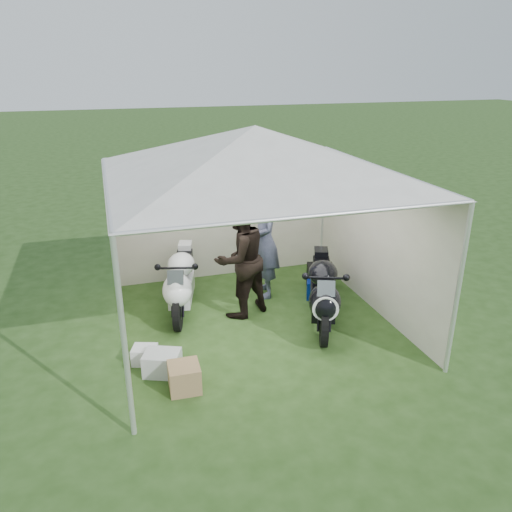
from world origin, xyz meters
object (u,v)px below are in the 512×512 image
(equipment_box, at_px, (320,277))
(crate_0, at_px, (162,363))
(crate_1, at_px, (184,377))
(person_dark_jacket, at_px, (240,259))
(motorcycle_black, at_px, (323,291))
(canopy_tent, at_px, (255,157))
(crate_2, at_px, (145,355))
(person_blue_jacket, at_px, (265,241))
(motorcycle_white, at_px, (181,281))
(paddock_stand, at_px, (319,289))

(equipment_box, bearing_deg, crate_0, -149.23)
(crate_0, relative_size, crate_1, 1.19)
(person_dark_jacket, relative_size, crate_0, 4.21)
(motorcycle_black, relative_size, crate_0, 4.28)
(canopy_tent, xyz_separation_m, equipment_box, (1.47, 0.82, -2.35))
(person_dark_jacket, xyz_separation_m, crate_2, (-1.61, -0.99, -0.84))
(person_dark_jacket, distance_m, person_blue_jacket, 0.82)
(motorcycle_white, height_order, crate_0, motorcycle_white)
(motorcycle_black, xyz_separation_m, crate_0, (-2.51, -0.59, -0.41))
(person_dark_jacket, height_order, equipment_box, person_dark_jacket)
(motorcycle_black, distance_m, person_dark_jacket, 1.37)
(crate_2, bearing_deg, motorcycle_white, 61.44)
(crate_1, bearing_deg, person_dark_jacket, 55.32)
(motorcycle_white, relative_size, equipment_box, 4.31)
(person_blue_jacket, xyz_separation_m, crate_0, (-2.01, -1.87, -0.83))
(canopy_tent, relative_size, crate_2, 17.75)
(motorcycle_black, xyz_separation_m, paddock_stand, (0.34, 0.86, -0.40))
(motorcycle_black, distance_m, crate_1, 2.54)
(motorcycle_black, distance_m, paddock_stand, 1.01)
(crate_0, bearing_deg, person_dark_jacket, 42.66)
(motorcycle_white, bearing_deg, equipment_box, 18.38)
(motorcycle_white, height_order, paddock_stand, motorcycle_white)
(canopy_tent, relative_size, crate_1, 14.88)
(motorcycle_black, distance_m, person_blue_jacket, 1.44)
(crate_1, xyz_separation_m, crate_2, (-0.42, 0.74, -0.05))
(canopy_tent, height_order, person_dark_jacket, canopy_tent)
(motorcycle_black, bearing_deg, motorcycle_white, 173.53)
(crate_2, bearing_deg, motorcycle_black, 5.80)
(motorcycle_white, relative_size, crate_1, 5.09)
(person_blue_jacket, bearing_deg, canopy_tent, -19.12)
(motorcycle_white, distance_m, equipment_box, 2.52)
(paddock_stand, distance_m, crate_0, 3.20)
(person_dark_jacket, xyz_separation_m, crate_0, (-1.42, -1.30, -0.80))
(paddock_stand, relative_size, crate_0, 0.94)
(canopy_tent, relative_size, person_dark_jacket, 2.97)
(paddock_stand, xyz_separation_m, person_dark_jacket, (-1.43, -0.15, 0.79))
(motorcycle_white, bearing_deg, paddock_stand, 10.15)
(motorcycle_black, relative_size, crate_2, 6.08)
(motorcycle_white, xyz_separation_m, person_dark_jacket, (0.89, -0.34, 0.41))
(motorcycle_white, distance_m, paddock_stand, 2.36)
(canopy_tent, xyz_separation_m, crate_0, (-1.55, -0.98, -2.42))
(paddock_stand, distance_m, person_blue_jacket, 1.25)
(motorcycle_black, bearing_deg, crate_0, -145.28)
(person_blue_jacket, distance_m, crate_2, 2.83)
(equipment_box, height_order, crate_0, equipment_box)
(person_blue_jacket, relative_size, crate_0, 4.35)
(motorcycle_white, xyz_separation_m, crate_1, (-0.31, -2.07, -0.37))
(equipment_box, distance_m, crate_1, 3.58)
(paddock_stand, bearing_deg, person_blue_jacket, 153.61)
(person_dark_jacket, relative_size, equipment_box, 4.24)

